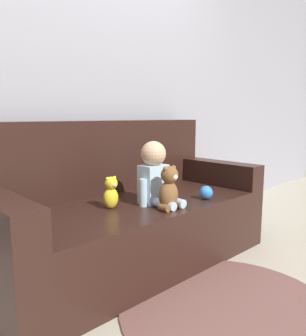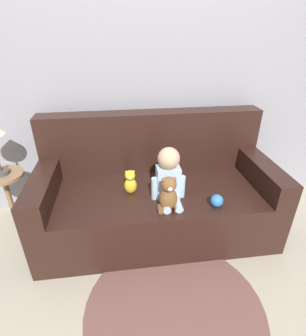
{
  "view_description": "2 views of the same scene",
  "coord_description": "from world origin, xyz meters",
  "px_view_note": "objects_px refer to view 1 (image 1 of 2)",
  "views": [
    {
      "loc": [
        -1.34,
        -1.63,
        0.98
      ],
      "look_at": [
        0.05,
        -0.14,
        0.66
      ],
      "focal_mm": 35.0,
      "sensor_mm": 36.0,
      "label": 1
    },
    {
      "loc": [
        -0.27,
        -1.76,
        1.56
      ],
      "look_at": [
        -0.03,
        -0.02,
        0.61
      ],
      "focal_mm": 28.0,
      "sensor_mm": 36.0,
      "label": 2
    }
  ],
  "objects_px": {
    "teddy_bear_brown": "(169,189)",
    "plush_toy_side": "(111,193)",
    "couch": "(127,214)",
    "person_baby": "(155,175)",
    "toy_ball": "(206,193)"
  },
  "relations": [
    {
      "from": "person_baby",
      "to": "teddy_bear_brown",
      "type": "distance_m",
      "value": 0.17
    },
    {
      "from": "plush_toy_side",
      "to": "couch",
      "type": "bearing_deg",
      "value": 29.12
    },
    {
      "from": "teddy_bear_brown",
      "to": "plush_toy_side",
      "type": "distance_m",
      "value": 0.35
    },
    {
      "from": "person_baby",
      "to": "teddy_bear_brown",
      "type": "height_order",
      "value": "person_baby"
    },
    {
      "from": "couch",
      "to": "person_baby",
      "type": "bearing_deg",
      "value": -73.61
    },
    {
      "from": "person_baby",
      "to": "plush_toy_side",
      "type": "xyz_separation_m",
      "value": [
        -0.27,
        0.09,
        -0.09
      ]
    },
    {
      "from": "toy_ball",
      "to": "teddy_bear_brown",
      "type": "bearing_deg",
      "value": 178.92
    },
    {
      "from": "couch",
      "to": "toy_ball",
      "type": "bearing_deg",
      "value": -43.9
    },
    {
      "from": "plush_toy_side",
      "to": "toy_ball",
      "type": "xyz_separation_m",
      "value": [
        0.6,
        -0.25,
        -0.05
      ]
    },
    {
      "from": "person_baby",
      "to": "plush_toy_side",
      "type": "relative_size",
      "value": 2.02
    },
    {
      "from": "couch",
      "to": "teddy_bear_brown",
      "type": "height_order",
      "value": "couch"
    },
    {
      "from": "teddy_bear_brown",
      "to": "toy_ball",
      "type": "xyz_separation_m",
      "value": [
        0.35,
        -0.01,
        -0.08
      ]
    },
    {
      "from": "couch",
      "to": "teddy_bear_brown",
      "type": "bearing_deg",
      "value": -84.56
    },
    {
      "from": "teddy_bear_brown",
      "to": "toy_ball",
      "type": "bearing_deg",
      "value": -1.08
    },
    {
      "from": "person_baby",
      "to": "toy_ball",
      "type": "xyz_separation_m",
      "value": [
        0.32,
        -0.16,
        -0.14
      ]
    }
  ]
}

